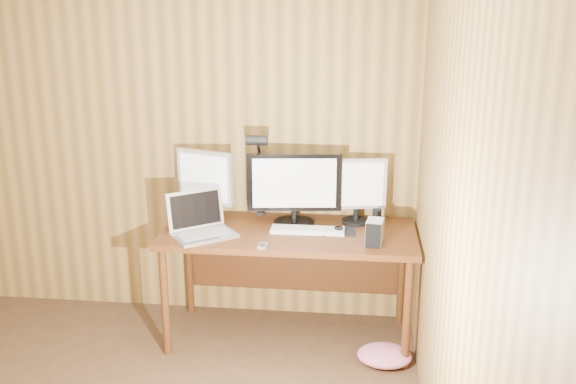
% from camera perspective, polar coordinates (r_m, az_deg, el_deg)
% --- Properties ---
extents(room_shell, '(4.00, 4.00, 4.00)m').
position_cam_1_polar(room_shell, '(2.70, -24.15, -4.12)').
color(room_shell, '#48301B').
rests_on(room_shell, ground).
extents(desk, '(1.60, 0.70, 0.75)m').
position_cam_1_polar(desk, '(4.17, 0.19, -4.70)').
color(desk, '#4E2810').
rests_on(desk, floor).
extents(monitor_center, '(0.60, 0.26, 0.47)m').
position_cam_1_polar(monitor_center, '(4.10, 0.56, 0.35)').
color(monitor_center, black).
rests_on(monitor_center, desk).
extents(monitor_left, '(0.40, 0.19, 0.46)m').
position_cam_1_polar(monitor_left, '(4.26, -7.37, 0.87)').
color(monitor_left, black).
rests_on(monitor_left, desk).
extents(monitor_right, '(0.38, 0.18, 0.43)m').
position_cam_1_polar(monitor_right, '(4.16, 6.14, 0.28)').
color(monitor_right, black).
rests_on(monitor_right, desk).
extents(laptop, '(0.46, 0.45, 0.26)m').
position_cam_1_polar(laptop, '(4.01, -7.80, -2.85)').
color(laptop, silver).
rests_on(laptop, desk).
extents(keyboard, '(0.46, 0.14, 0.02)m').
position_cam_1_polar(keyboard, '(4.04, 1.76, -3.39)').
color(keyboard, white).
rests_on(keyboard, desk).
extents(mousepad, '(0.22, 0.18, 0.00)m').
position_cam_1_polar(mousepad, '(4.05, 4.51, -3.51)').
color(mousepad, black).
rests_on(mousepad, desk).
extents(mouse, '(0.07, 0.11, 0.03)m').
position_cam_1_polar(mouse, '(4.05, 4.51, -3.25)').
color(mouse, black).
rests_on(mouse, mousepad).
extents(hard_drive, '(0.11, 0.15, 0.15)m').
position_cam_1_polar(hard_drive, '(3.84, 7.72, -3.58)').
color(hard_drive, silver).
rests_on(hard_drive, desk).
extents(phone, '(0.05, 0.09, 0.01)m').
position_cam_1_polar(phone, '(3.80, -2.29, -4.80)').
color(phone, silver).
rests_on(phone, desk).
extents(speaker, '(0.06, 0.06, 0.13)m').
position_cam_1_polar(speaker, '(4.10, 7.90, -2.42)').
color(speaker, black).
rests_on(speaker, desk).
extents(desk_lamp, '(0.14, 0.20, 0.61)m').
position_cam_1_polar(desk_lamp, '(4.20, -2.63, 2.60)').
color(desk_lamp, black).
rests_on(desk_lamp, desk).
extents(fabric_pile, '(0.37, 0.31, 0.11)m').
position_cam_1_polar(fabric_pile, '(4.10, 8.57, -14.18)').
color(fabric_pile, '#D36686').
rests_on(fabric_pile, floor).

